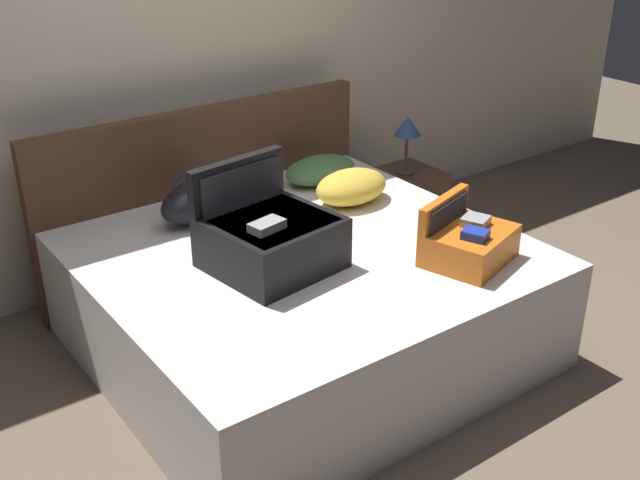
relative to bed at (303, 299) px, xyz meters
name	(u,v)px	position (x,y,z in m)	size (l,w,h in m)	color
ground_plane	(353,385)	(0.00, -0.40, -0.28)	(12.00, 12.00, 0.00)	#6B5B4C
back_wall	(172,47)	(0.00, 1.25, 1.02)	(8.00, 0.10, 2.60)	beige
bed	(303,299)	(0.00, 0.00, 0.00)	(1.96, 1.84, 0.56)	silver
headboard	(206,195)	(0.00, 0.96, 0.23)	(2.00, 0.08, 1.02)	#4C3323
hard_case_large	(270,237)	(-0.22, -0.06, 0.42)	(0.58, 0.57, 0.46)	black
hard_case_medium	(468,241)	(0.54, -0.55, 0.38)	(0.48, 0.43, 0.28)	#D16619
duffel_bag	(198,199)	(-0.24, 0.59, 0.39)	(0.50, 0.33, 0.28)	black
pillow_near_headboard	(320,170)	(0.58, 0.65, 0.35)	(0.45, 0.28, 0.15)	#4C724C
pillow_center_head	(351,187)	(0.54, 0.31, 0.37)	(0.43, 0.30, 0.18)	gold
nightstand	(404,206)	(1.26, 0.67, -0.05)	(0.44, 0.40, 0.45)	#4C3323
table_lamp	(407,129)	(1.26, 0.67, 0.46)	(0.17, 0.17, 0.37)	#3F3833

